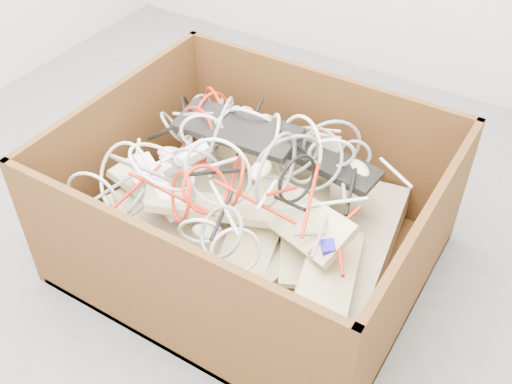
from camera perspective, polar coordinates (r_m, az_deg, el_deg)
The scene contains 8 objects.
ground at distance 2.27m, azimuth -4.75°, elevation -5.00°, with size 3.00×3.00×0.00m, color #535355.
cardboard_box at distance 2.13m, azimuth -0.64°, elevation -3.41°, with size 1.15×0.96×0.54m.
keyboard_pile at distance 2.04m, azimuth 0.49°, elevation -0.35°, with size 0.96×0.68×0.34m.
mice_scatter at distance 2.02m, azimuth -0.71°, elevation 2.44°, with size 0.71×0.58×0.20m.
power_strip_left at distance 2.07m, azimuth -7.85°, elevation 2.55°, with size 0.27×0.05×0.04m, color white.
power_strip_right at distance 2.01m, azimuth -9.04°, elevation 0.57°, with size 0.28×0.05×0.04m, color white.
vga_plug at distance 1.79m, azimuth 6.73°, elevation -5.07°, with size 0.04×0.04×0.02m, color #100BAD.
cable_tangle at distance 2.03m, azimuth -2.74°, elevation 3.66°, with size 0.99×0.77×0.50m.
Camera 1 is at (0.98, -1.23, 1.64)m, focal length 42.92 mm.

